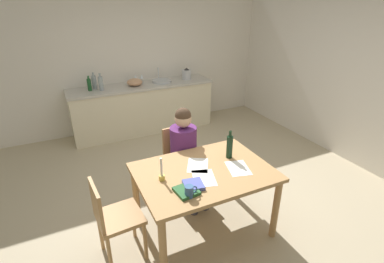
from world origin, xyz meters
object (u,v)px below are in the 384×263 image
at_px(bottle_vinegar, 94,82).
at_px(stovetop_kettle, 187,74).
at_px(book_cookery, 186,191).
at_px(mixing_bowl, 135,82).
at_px(wine_glass_by_kettle, 135,77).
at_px(person_seated, 186,150).
at_px(bottle_wine_red, 101,83).
at_px(wine_glass_near_sink, 142,77).
at_px(bottle_oil, 89,84).
at_px(chair_at_table, 181,158).
at_px(chair_side_empty, 113,217).
at_px(sink_unit, 161,81).
at_px(candlestick, 162,174).
at_px(dining_table, 204,179).
at_px(coffee_mug, 189,191).
at_px(book_magazine, 193,185).
at_px(wine_bottle_on_table, 230,146).

bearing_deg(bottle_vinegar, stovetop_kettle, -2.96).
bearing_deg(book_cookery, mixing_bowl, 76.79).
bearing_deg(book_cookery, wine_glass_by_kettle, 76.09).
relative_size(person_seated, bottle_wine_red, 4.07).
xyz_separation_m(bottle_vinegar, wine_glass_near_sink, (0.86, 0.06, -0.01)).
xyz_separation_m(book_cookery, bottle_vinegar, (-0.29, 3.18, 0.26)).
xyz_separation_m(person_seated, bottle_vinegar, (-0.67, 2.35, 0.34)).
height_order(bottle_oil, bottle_vinegar, bottle_vinegar).
bearing_deg(chair_at_table, wine_glass_by_kettle, 87.82).
distance_m(person_seated, bottle_vinegar, 2.47).
relative_size(chair_at_table, mixing_bowl, 3.18).
distance_m(person_seated, wine_glass_near_sink, 2.44).
relative_size(chair_side_empty, bottle_vinegar, 3.09).
height_order(chair_at_table, sink_unit, sink_unit).
xyz_separation_m(candlestick, wine_glass_near_sink, (0.70, 2.96, 0.20)).
bearing_deg(dining_table, book_cookery, -141.28).
bearing_deg(wine_glass_by_kettle, book_cookery, -97.92).
bearing_deg(chair_at_table, mixing_bowl, 89.33).
height_order(dining_table, coffee_mug, coffee_mug).
bearing_deg(dining_table, book_magazine, -137.58).
bearing_deg(wine_glass_near_sink, mixing_bowl, -137.28).
bearing_deg(bottle_wine_red, chair_side_empty, -98.77).
distance_m(mixing_bowl, stovetop_kettle, 1.03).
distance_m(sink_unit, wine_glass_by_kettle, 0.48).
xyz_separation_m(chair_at_table, wine_bottle_on_table, (0.32, -0.60, 0.38)).
bearing_deg(book_magazine, wine_bottle_on_table, 38.12).
relative_size(book_cookery, stovetop_kettle, 0.93).
distance_m(book_cookery, bottle_vinegar, 3.20).
distance_m(person_seated, book_cookery, 0.91).
relative_size(chair_side_empty, candlestick, 3.67).
distance_m(mixing_bowl, wine_glass_near_sink, 0.25).
bearing_deg(wine_bottle_on_table, bottle_vinegar, 109.13).
height_order(candlestick, bottle_wine_red, bottle_wine_red).
xyz_separation_m(book_cookery, wine_glass_near_sink, (0.57, 3.24, 0.25)).
distance_m(person_seated, bottle_oil, 2.42).
bearing_deg(dining_table, candlestick, 176.06).
relative_size(person_seated, book_magazine, 6.55).
xyz_separation_m(candlestick, wine_glass_by_kettle, (0.58, 2.96, 0.20)).
height_order(book_cookery, wine_bottle_on_table, wine_bottle_on_table).
height_order(bottle_wine_red, mixing_bowl, bottle_wine_red).
bearing_deg(mixing_bowl, book_cookery, -97.22).
xyz_separation_m(person_seated, wine_glass_near_sink, (0.19, 2.41, 0.33)).
height_order(dining_table, book_cookery, book_cookery).
xyz_separation_m(wine_bottle_on_table, wine_glass_by_kettle, (-0.23, 2.87, 0.13)).
bearing_deg(candlestick, wine_glass_near_sink, 76.70).
height_order(dining_table, stovetop_kettle, stovetop_kettle).
bearing_deg(stovetop_kettle, dining_table, -111.31).
bearing_deg(mixing_bowl, dining_table, -91.60).
height_order(person_seated, candlestick, person_seated).
relative_size(coffee_mug, sink_unit, 0.33).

